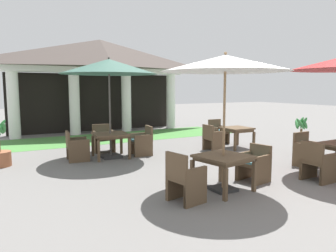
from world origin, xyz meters
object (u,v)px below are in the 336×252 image
(patio_umbrella_mid_right, at_px, (109,67))
(terracotta_urn, at_px, (137,139))
(patio_table_near_foreground, at_px, (223,160))
(patio_chair_mid_left_west, at_px, (318,163))
(patio_chair_mid_right_north, at_px, (103,139))
(patio_chair_far_back_west, at_px, (213,138))
(patio_table_far_back, at_px, (237,130))
(patio_chair_near_foreground_west, at_px, (185,179))
(patio_table_mid_right, at_px, (110,137))
(potted_palm_right_edge, at_px, (301,140))
(patio_chair_mid_right_east, at_px, (142,142))
(patio_chair_far_back_north, at_px, (218,132))
(patio_umbrella_near_foreground, at_px, (225,64))
(patio_chair_mid_left_north, at_px, (307,150))
(patio_chair_mid_right_west, at_px, (76,147))
(patio_chair_near_foreground_east, at_px, (254,164))

(patio_umbrella_mid_right, xyz_separation_m, terracotta_urn, (1.65, 1.86, -2.47))
(patio_table_near_foreground, height_order, patio_chair_mid_left_west, patio_chair_mid_left_west)
(patio_chair_mid_right_north, height_order, patio_chair_far_back_west, patio_chair_mid_right_north)
(patio_table_near_foreground, height_order, patio_chair_mid_right_north, patio_chair_mid_right_north)
(patio_table_far_back, height_order, terracotta_urn, patio_table_far_back)
(patio_chair_near_foreground_west, relative_size, terracotta_urn, 2.48)
(patio_table_mid_right, relative_size, patio_table_far_back, 1.16)
(potted_palm_right_edge, bearing_deg, patio_table_far_back, 130.07)
(patio_table_far_back, bearing_deg, patio_table_near_foreground, -134.04)
(patio_chair_mid_right_north, distance_m, patio_chair_mid_right_east, 1.37)
(patio_chair_far_back_north, relative_size, potted_palm_right_edge, 0.77)
(patio_umbrella_near_foreground, bearing_deg, patio_chair_far_back_west, 56.07)
(patio_table_mid_right, height_order, patio_umbrella_mid_right, patio_umbrella_mid_right)
(patio_table_near_foreground, distance_m, patio_chair_far_back_north, 5.50)
(patio_table_near_foreground, relative_size, patio_chair_mid_left_north, 1.24)
(patio_chair_mid_left_west, height_order, patio_chair_mid_right_west, patio_chair_mid_left_west)
(patio_umbrella_mid_right, distance_m, patio_chair_mid_right_west, 2.42)
(patio_chair_far_back_west, bearing_deg, potted_palm_right_edge, 55.95)
(patio_chair_mid_right_west, bearing_deg, patio_chair_mid_left_west, 47.54)
(patio_chair_mid_right_east, height_order, patio_chair_mid_right_west, patio_chair_mid_right_east)
(patio_chair_mid_left_north, relative_size, patio_table_far_back, 0.99)
(patio_chair_mid_right_north, xyz_separation_m, patio_chair_far_back_west, (3.17, -1.56, -0.02))
(patio_chair_mid_right_east, bearing_deg, patio_chair_near_foreground_east, -159.35)
(patio_table_far_back, bearing_deg, patio_chair_near_foreground_east, -125.30)
(patio_chair_mid_right_north, bearing_deg, potted_palm_right_edge, 155.73)
(patio_chair_near_foreground_west, bearing_deg, patio_chair_mid_left_north, 89.31)
(patio_chair_mid_right_north, bearing_deg, patio_chair_far_back_north, 177.77)
(patio_chair_mid_left_west, height_order, patio_chair_mid_right_north, patio_chair_mid_left_west)
(patio_chair_mid_right_west, xyz_separation_m, potted_palm_right_edge, (6.53, -2.23, -0.02))
(patio_table_mid_right, distance_m, patio_table_far_back, 4.30)
(patio_chair_near_foreground_east, distance_m, potted_palm_right_edge, 3.94)
(patio_table_mid_right, bearing_deg, potted_palm_right_edge, -21.01)
(patio_table_near_foreground, height_order, patio_umbrella_near_foreground, patio_umbrella_near_foreground)
(patio_table_near_foreground, xyz_separation_m, patio_umbrella_near_foreground, (0.00, 0.00, 1.87))
(patio_chair_mid_right_west, bearing_deg, patio_chair_mid_left_north, 60.72)
(patio_chair_mid_left_west, xyz_separation_m, patio_chair_mid_right_east, (-2.22, 4.39, -0.01))
(patio_umbrella_near_foreground, xyz_separation_m, patio_chair_near_foreground_west, (-1.02, -0.19, -2.06))
(patio_chair_mid_left_north, bearing_deg, patio_chair_mid_left_west, 45.01)
(patio_chair_near_foreground_east, height_order, patio_table_mid_right, patio_chair_near_foreground_east)
(patio_chair_far_back_north, bearing_deg, potted_palm_right_edge, 116.91)
(patio_chair_mid_left_west, relative_size, patio_table_mid_right, 0.86)
(patio_umbrella_near_foreground, distance_m, patio_table_far_back, 5.09)
(patio_umbrella_near_foreground, distance_m, patio_chair_far_back_west, 4.59)
(patio_chair_mid_right_west, bearing_deg, patio_chair_near_foreground_east, 42.53)
(patio_table_far_back, height_order, patio_chair_far_back_north, patio_chair_far_back_north)
(patio_chair_near_foreground_east, height_order, patio_chair_far_back_west, patio_chair_far_back_west)
(patio_chair_near_foreground_east, height_order, patio_chair_far_back_north, patio_chair_far_back_north)
(patio_chair_near_foreground_east, distance_m, patio_umbrella_mid_right, 4.83)
(patio_umbrella_near_foreground, height_order, patio_chair_near_foreground_east, patio_umbrella_near_foreground)
(patio_chair_mid_left_north, height_order, patio_table_mid_right, patio_chair_mid_left_north)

